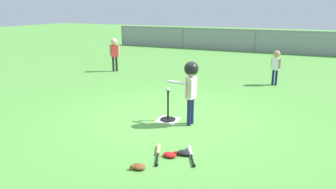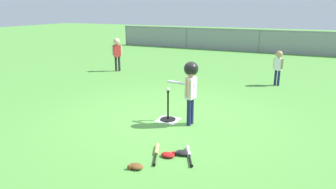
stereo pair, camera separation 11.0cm
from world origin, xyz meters
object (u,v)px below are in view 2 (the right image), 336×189
object	(u,v)px
batting_tee	(168,116)
spare_bat_wood	(156,151)
glove_by_plate	(168,155)
glove_near_bats	(182,153)
batter_child	(191,80)
glove_tossed_aside	(136,166)
baseball_on_tee	(168,89)
fielder_near_left	(117,50)
fielder_deep_center	(278,63)
spare_bat_silver	(189,153)

from	to	relation	value
batting_tee	spare_bat_wood	bearing A→B (deg)	-71.97
spare_bat_wood	glove_by_plate	distance (m)	0.23
glove_near_bats	batting_tee	bearing A→B (deg)	122.93
spare_bat_wood	batter_child	bearing A→B (deg)	88.94
batting_tee	glove_tossed_aside	bearing A→B (deg)	-77.96
baseball_on_tee	glove_tossed_aside	bearing A→B (deg)	-77.96
fielder_near_left	glove_by_plate	bearing A→B (deg)	-49.95
baseball_on_tee	fielder_deep_center	world-z (taller)	fielder_deep_center
batting_tee	glove_tossed_aside	xyz separation A→B (m)	(0.44, -2.05, -0.06)
fielder_deep_center	glove_near_bats	xyz separation A→B (m)	(-0.81, -5.43, -0.63)
baseball_on_tee	batting_tee	bearing A→B (deg)	0.00
fielder_near_left	spare_bat_wood	xyz separation A→B (m)	(4.31, -5.36, -0.74)
fielder_deep_center	spare_bat_silver	bearing A→B (deg)	-97.57
baseball_on_tee	fielder_deep_center	bearing A→B (deg)	67.42
glove_near_bats	spare_bat_silver	bearing A→B (deg)	26.47
spare_bat_silver	glove_near_bats	bearing A→B (deg)	-153.53
batter_child	glove_near_bats	world-z (taller)	batter_child
baseball_on_tee	fielder_deep_center	distance (m)	4.40
glove_near_bats	baseball_on_tee	bearing A→B (deg)	122.93
fielder_deep_center	spare_bat_silver	world-z (taller)	fielder_deep_center
baseball_on_tee	glove_by_plate	xyz separation A→B (m)	(0.71, -1.52, -0.63)
batter_child	spare_bat_silver	size ratio (longest dim) A/B	2.07
fielder_deep_center	spare_bat_silver	xyz separation A→B (m)	(-0.72, -5.38, -0.64)
spare_bat_silver	glove_by_plate	bearing A→B (deg)	-143.00
batting_tee	spare_bat_wood	size ratio (longest dim) A/B	0.93
baseball_on_tee	fielder_near_left	size ratio (longest dim) A/B	0.06
baseball_on_tee	batter_child	xyz separation A→B (m)	(0.50, -0.05, 0.25)
fielder_near_left	spare_bat_silver	size ratio (longest dim) A/B	1.95
glove_by_plate	glove_tossed_aside	bearing A→B (deg)	-116.76
batting_tee	fielder_deep_center	xyz separation A→B (m)	(1.69, 4.07, 0.57)
spare_bat_wood	glove_by_plate	world-z (taller)	glove_by_plate
glove_by_plate	baseball_on_tee	bearing A→B (deg)	115.01
batter_child	spare_bat_wood	xyz separation A→B (m)	(-0.03, -1.42, -0.88)
baseball_on_tee	glove_near_bats	bearing A→B (deg)	-57.07
batting_tee	fielder_deep_center	world-z (taller)	fielder_deep_center
fielder_deep_center	glove_near_bats	world-z (taller)	fielder_deep_center
fielder_deep_center	glove_tossed_aside	size ratio (longest dim) A/B	4.48
glove_by_plate	glove_tossed_aside	size ratio (longest dim) A/B	0.96
batter_child	batting_tee	bearing A→B (deg)	174.26
fielder_deep_center	glove_tossed_aside	distance (m)	6.28
batting_tee	glove_by_plate	xyz separation A→B (m)	(0.71, -1.52, -0.06)
batting_tee	glove_near_bats	bearing A→B (deg)	-57.07
glove_by_plate	spare_bat_silver	bearing A→B (deg)	37.00
batter_child	glove_tossed_aside	world-z (taller)	batter_child
spare_bat_silver	glove_near_bats	size ratio (longest dim) A/B	2.63
batter_child	spare_bat_silver	xyz separation A→B (m)	(0.47, -1.26, -0.88)
fielder_near_left	fielder_deep_center	bearing A→B (deg)	1.88
batter_child	spare_bat_wood	size ratio (longest dim) A/B	1.89
baseball_on_tee	fielder_deep_center	size ratio (longest dim) A/B	0.07
batter_child	fielder_deep_center	size ratio (longest dim) A/B	1.23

